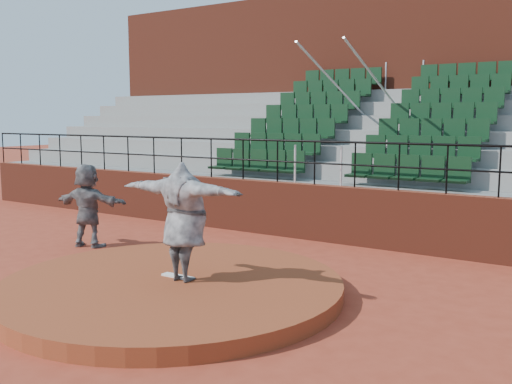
# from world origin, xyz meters

# --- Properties ---
(ground) EXTENTS (90.00, 90.00, 0.00)m
(ground) POSITION_xyz_m (0.00, 0.00, 0.00)
(ground) COLOR #9D3823
(ground) RESTS_ON ground
(pitchers_mound) EXTENTS (5.50, 5.50, 0.25)m
(pitchers_mound) POSITION_xyz_m (0.00, 0.00, 0.12)
(pitchers_mound) COLOR brown
(pitchers_mound) RESTS_ON ground
(pitching_rubber) EXTENTS (0.60, 0.15, 0.03)m
(pitching_rubber) POSITION_xyz_m (0.00, 0.15, 0.27)
(pitching_rubber) COLOR white
(pitching_rubber) RESTS_ON pitchers_mound
(boundary_wall) EXTENTS (24.00, 0.30, 1.30)m
(boundary_wall) POSITION_xyz_m (0.00, 5.00, 0.65)
(boundary_wall) COLOR maroon
(boundary_wall) RESTS_ON ground
(wall_railing) EXTENTS (24.04, 0.05, 1.03)m
(wall_railing) POSITION_xyz_m (0.00, 5.00, 2.03)
(wall_railing) COLOR black
(wall_railing) RESTS_ON boundary_wall
(seating_deck) EXTENTS (24.00, 5.97, 4.63)m
(seating_deck) POSITION_xyz_m (0.00, 8.65, 1.43)
(seating_deck) COLOR gray
(seating_deck) RESTS_ON ground
(press_box_facade) EXTENTS (24.00, 3.00, 7.10)m
(press_box_facade) POSITION_xyz_m (0.00, 12.60, 3.55)
(press_box_facade) COLOR maroon
(press_box_facade) RESTS_ON ground
(pitcher) EXTENTS (2.35, 0.65, 1.91)m
(pitcher) POSITION_xyz_m (0.19, 0.09, 1.20)
(pitcher) COLOR black
(pitcher) RESTS_ON pitchers_mound
(fielder) EXTENTS (1.80, 0.95, 1.85)m
(fielder) POSITION_xyz_m (-3.85, 1.63, 0.92)
(fielder) COLOR black
(fielder) RESTS_ON ground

